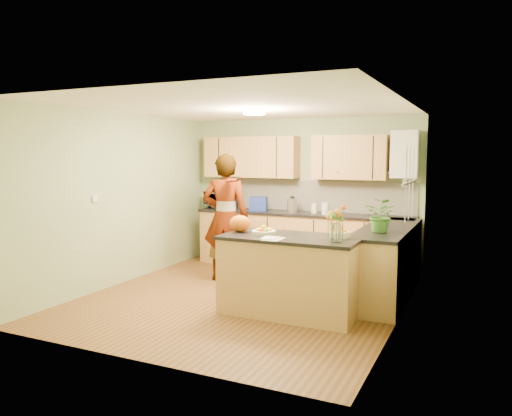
% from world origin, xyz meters
% --- Properties ---
extents(floor, '(4.50, 4.50, 0.00)m').
position_xyz_m(floor, '(0.00, 0.00, 0.00)').
color(floor, brown).
rests_on(floor, ground).
extents(ceiling, '(4.00, 4.50, 0.02)m').
position_xyz_m(ceiling, '(0.00, 0.00, 2.50)').
color(ceiling, white).
rests_on(ceiling, wall_back).
extents(wall_back, '(4.00, 0.02, 2.50)m').
position_xyz_m(wall_back, '(0.00, 2.25, 1.25)').
color(wall_back, '#8FA274').
rests_on(wall_back, floor).
extents(wall_front, '(4.00, 0.02, 2.50)m').
position_xyz_m(wall_front, '(0.00, -2.25, 1.25)').
color(wall_front, '#8FA274').
rests_on(wall_front, floor).
extents(wall_left, '(0.02, 4.50, 2.50)m').
position_xyz_m(wall_left, '(-2.00, 0.00, 1.25)').
color(wall_left, '#8FA274').
rests_on(wall_left, floor).
extents(wall_right, '(0.02, 4.50, 2.50)m').
position_xyz_m(wall_right, '(2.00, 0.00, 1.25)').
color(wall_right, '#8FA274').
rests_on(wall_right, floor).
extents(back_counter, '(3.64, 0.62, 0.94)m').
position_xyz_m(back_counter, '(0.10, 1.95, 0.47)').
color(back_counter, tan).
rests_on(back_counter, floor).
extents(right_counter, '(0.62, 2.24, 0.94)m').
position_xyz_m(right_counter, '(1.70, 0.85, 0.47)').
color(right_counter, tan).
rests_on(right_counter, floor).
extents(splashback, '(3.60, 0.02, 0.52)m').
position_xyz_m(splashback, '(0.10, 2.23, 1.20)').
color(splashback, white).
rests_on(splashback, back_counter).
extents(upper_cabinets, '(3.20, 0.34, 0.70)m').
position_xyz_m(upper_cabinets, '(-0.18, 2.08, 1.85)').
color(upper_cabinets, tan).
rests_on(upper_cabinets, wall_back).
extents(boiler, '(0.40, 0.30, 0.86)m').
position_xyz_m(boiler, '(1.70, 2.09, 1.90)').
color(boiler, white).
rests_on(boiler, wall_back).
extents(window_right, '(0.01, 1.30, 1.05)m').
position_xyz_m(window_right, '(1.99, 0.60, 1.55)').
color(window_right, white).
rests_on(window_right, wall_right).
extents(light_switch, '(0.02, 0.09, 0.09)m').
position_xyz_m(light_switch, '(-1.99, -0.60, 1.30)').
color(light_switch, white).
rests_on(light_switch, wall_left).
extents(ceiling_lamp, '(0.30, 0.30, 0.07)m').
position_xyz_m(ceiling_lamp, '(0.00, 0.30, 2.46)').
color(ceiling_lamp, '#FFEABF').
rests_on(ceiling_lamp, ceiling).
extents(peninsula_island, '(1.64, 0.84, 0.94)m').
position_xyz_m(peninsula_island, '(0.78, -0.35, 0.47)').
color(peninsula_island, tan).
rests_on(peninsula_island, floor).
extents(fruit_dish, '(0.29, 0.29, 0.10)m').
position_xyz_m(fruit_dish, '(0.43, -0.35, 0.98)').
color(fruit_dish, beige).
rests_on(fruit_dish, peninsula_island).
extents(orange_bowl, '(0.23, 0.23, 0.14)m').
position_xyz_m(orange_bowl, '(1.33, -0.20, 1.00)').
color(orange_bowl, beige).
rests_on(orange_bowl, peninsula_island).
extents(flower_vase, '(0.24, 0.24, 0.45)m').
position_xyz_m(flower_vase, '(1.38, -0.53, 1.24)').
color(flower_vase, silver).
rests_on(flower_vase, peninsula_island).
extents(orange_bag, '(0.30, 0.27, 0.21)m').
position_xyz_m(orange_bag, '(0.09, -0.30, 1.04)').
color(orange_bag, orange).
rests_on(orange_bag, peninsula_island).
extents(papers, '(0.20, 0.27, 0.01)m').
position_xyz_m(papers, '(0.68, -0.65, 0.94)').
color(papers, white).
rests_on(papers, peninsula_island).
extents(violinist, '(0.80, 0.63, 1.91)m').
position_xyz_m(violinist, '(-0.69, 0.74, 0.96)').
color(violinist, '#E4B58B').
rests_on(violinist, floor).
extents(violin, '(0.56, 0.49, 0.14)m').
position_xyz_m(violin, '(-0.49, 0.52, 1.53)').
color(violin, '#4E0F04').
rests_on(violin, violinist).
extents(microwave, '(0.65, 0.54, 0.30)m').
position_xyz_m(microwave, '(-1.47, 1.99, 1.09)').
color(microwave, white).
rests_on(microwave, back_counter).
extents(blue_box, '(0.34, 0.28, 0.23)m').
position_xyz_m(blue_box, '(-0.70, 1.94, 1.06)').
color(blue_box, navy).
rests_on(blue_box, back_counter).
extents(kettle, '(0.17, 0.17, 0.31)m').
position_xyz_m(kettle, '(-0.08, 1.94, 1.07)').
color(kettle, silver).
rests_on(kettle, back_counter).
extents(jar_cream, '(0.10, 0.10, 0.16)m').
position_xyz_m(jar_cream, '(0.31, 1.96, 1.02)').
color(jar_cream, beige).
rests_on(jar_cream, back_counter).
extents(jar_white, '(0.15, 0.15, 0.18)m').
position_xyz_m(jar_white, '(0.51, 1.90, 1.03)').
color(jar_white, white).
rests_on(jar_white, back_counter).
extents(potted_plant, '(0.48, 0.44, 0.43)m').
position_xyz_m(potted_plant, '(1.70, 0.36, 1.16)').
color(potted_plant, '#3C7828').
rests_on(potted_plant, right_counter).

